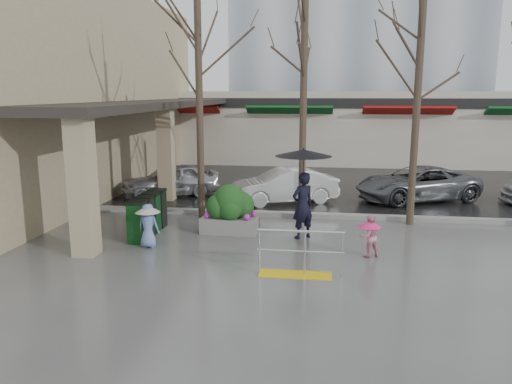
% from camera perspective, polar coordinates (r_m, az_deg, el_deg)
% --- Properties ---
extents(ground, '(120.00, 120.00, 0.00)m').
position_cam_1_polar(ground, '(12.43, -1.19, -7.21)').
color(ground, '#51514F').
rests_on(ground, ground).
extents(street_asphalt, '(120.00, 36.00, 0.01)m').
position_cam_1_polar(street_asphalt, '(33.92, 4.65, 4.62)').
color(street_asphalt, black).
rests_on(street_asphalt, ground).
extents(curb, '(120.00, 0.30, 0.15)m').
position_cam_1_polar(curb, '(16.22, 1.02, -2.50)').
color(curb, gray).
rests_on(curb, ground).
extents(near_building, '(6.00, 18.00, 8.00)m').
position_cam_1_polar(near_building, '(22.44, -21.51, 10.69)').
color(near_building, tan).
rests_on(near_building, ground).
extents(canopy_slab, '(2.80, 18.00, 0.25)m').
position_cam_1_polar(canopy_slab, '(20.74, -11.08, 10.22)').
color(canopy_slab, '#2D2823').
rests_on(canopy_slab, pillar_front).
extents(pillar_front, '(0.55, 0.55, 3.50)m').
position_cam_1_polar(pillar_front, '(12.73, -19.21, 0.73)').
color(pillar_front, tan).
rests_on(pillar_front, ground).
extents(pillar_back, '(0.55, 0.55, 3.50)m').
position_cam_1_polar(pillar_back, '(18.68, -10.21, 4.38)').
color(pillar_back, tan).
rests_on(pillar_back, ground).
extents(storefront_row, '(34.00, 6.74, 4.00)m').
position_cam_1_polar(storefront_row, '(29.67, 8.16, 7.48)').
color(storefront_row, beige).
rests_on(storefront_row, ground).
extents(handrail, '(1.90, 0.50, 1.03)m').
position_cam_1_polar(handrail, '(11.04, 4.86, -7.61)').
color(handrail, yellow).
rests_on(handrail, ground).
extents(tree_west, '(3.20, 3.20, 6.80)m').
position_cam_1_polar(tree_west, '(15.76, -6.60, 15.38)').
color(tree_west, '#382B21').
rests_on(tree_west, ground).
extents(tree_midwest, '(3.20, 3.20, 7.00)m').
position_cam_1_polar(tree_midwest, '(15.30, 5.55, 16.08)').
color(tree_midwest, '#382B21').
rests_on(tree_midwest, ground).
extents(tree_mideast, '(3.20, 3.20, 6.50)m').
position_cam_1_polar(tree_mideast, '(15.49, 18.20, 14.14)').
color(tree_mideast, '#382B21').
rests_on(tree_mideast, ground).
extents(woman, '(1.55, 1.55, 2.50)m').
position_cam_1_polar(woman, '(13.54, 5.40, 1.11)').
color(woman, black).
rests_on(woman, ground).
extents(child_pink, '(0.62, 0.57, 1.03)m').
position_cam_1_polar(child_pink, '(12.46, 12.83, -4.64)').
color(child_pink, pink).
rests_on(child_pink, ground).
extents(child_blue, '(0.65, 0.65, 1.15)m').
position_cam_1_polar(child_blue, '(13.16, -12.23, -3.33)').
color(child_blue, '#6C85C0').
rests_on(child_blue, ground).
extents(planter, '(1.64, 0.95, 1.40)m').
position_cam_1_polar(planter, '(14.24, -2.98, -2.02)').
color(planter, gray).
rests_on(planter, ground).
extents(news_boxes, '(0.47, 2.06, 1.15)m').
position_cam_1_polar(news_boxes, '(14.36, -12.24, -2.53)').
color(news_boxes, '#0D3D15').
rests_on(news_boxes, ground).
extents(car_a, '(3.97, 3.01, 1.26)m').
position_cam_1_polar(car_a, '(19.50, -9.76, 1.36)').
color(car_a, '#ACACB1').
rests_on(car_a, ground).
extents(car_b, '(4.04, 2.72, 1.26)m').
position_cam_1_polar(car_b, '(18.08, 3.25, 0.72)').
color(car_b, silver).
rests_on(car_b, ground).
extents(car_c, '(4.99, 3.65, 1.26)m').
position_cam_1_polar(car_c, '(19.41, 17.91, 0.92)').
color(car_c, '#5B5E62').
rests_on(car_c, ground).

